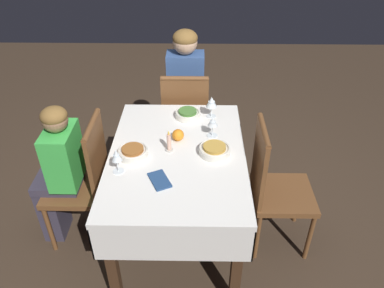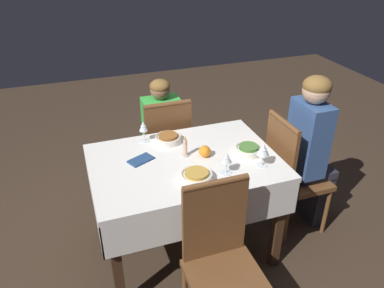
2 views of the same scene
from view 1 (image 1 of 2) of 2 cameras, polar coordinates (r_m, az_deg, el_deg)
ground_plane at (r=2.87m, az=-1.92°, el=-13.79°), size 8.00×8.00×0.00m
dining_table at (r=2.41m, az=-2.22°, el=-3.44°), size 1.22×0.85×0.77m
chair_west at (r=3.16m, az=-0.99°, el=3.83°), size 0.41×0.40×0.96m
chair_south at (r=2.64m, az=-16.04°, el=-5.01°), size 0.40×0.41×0.96m
chair_north at (r=2.55m, az=12.33°, el=-6.07°), size 0.40×0.41×0.96m
person_adult_denim at (r=3.21m, az=-0.94°, el=8.06°), size 0.34×0.30×1.25m
person_child_green at (r=2.66m, az=-19.68°, el=-3.82°), size 0.30×0.33×1.06m
bowl_west at (r=2.69m, az=-0.68°, el=4.64°), size 0.18×0.18×0.06m
wine_glass_west at (r=2.65m, az=3.00°, el=6.33°), size 0.08×0.08×0.16m
bowl_south at (r=2.33m, az=-9.01°, el=-1.18°), size 0.19×0.19×0.06m
wine_glass_south at (r=2.17m, az=-11.45°, el=-1.83°), size 0.07×0.07×0.16m
bowl_north at (r=2.33m, az=3.43°, el=-0.83°), size 0.20×0.20×0.06m
wine_glass_north at (r=2.44m, az=3.18°, el=3.27°), size 0.07×0.07×0.14m
candle_centerpiece at (r=2.33m, az=-3.51°, el=0.07°), size 0.05×0.05×0.15m
orange_fruit at (r=2.44m, az=-2.24°, el=1.38°), size 0.08×0.08×0.08m
napkin_red_folded at (r=2.14m, az=-4.97°, el=-5.50°), size 0.19×0.15×0.01m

